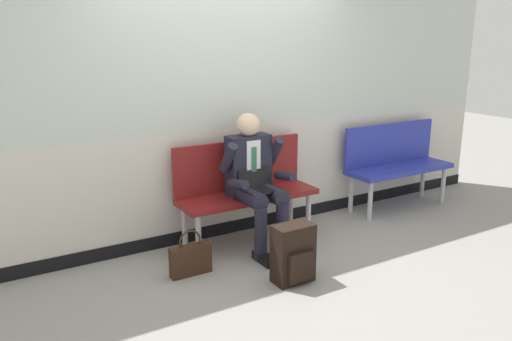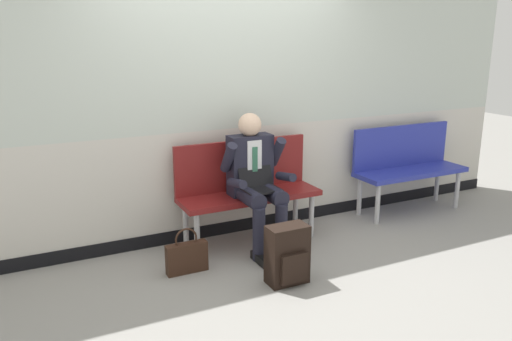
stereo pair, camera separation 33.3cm
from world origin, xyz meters
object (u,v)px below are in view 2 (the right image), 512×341
object	(u,v)px
bench_with_person	(246,184)
backpack	(288,255)
handbag	(187,257)
bench_empty	(407,162)
person_seated	(256,179)

from	to	relation	value
bench_with_person	backpack	distance (m)	1.01
bench_with_person	handbag	world-z (taller)	bench_with_person
bench_empty	backpack	xyz separation A→B (m)	(-2.05, -0.95, -0.31)
handbag	backpack	bearing A→B (deg)	-39.06
person_seated	backpack	distance (m)	0.86
bench_with_person	person_seated	xyz separation A→B (m)	(-0.00, -0.20, 0.10)
bench_with_person	person_seated	bearing A→B (deg)	-90.00
bench_empty	backpack	bearing A→B (deg)	-155.08
bench_with_person	backpack	size ratio (longest dim) A/B	2.79
person_seated	handbag	distance (m)	0.93
bench_with_person	bench_empty	size ratio (longest dim) A/B	1.03
bench_empty	person_seated	xyz separation A→B (m)	(-1.95, -0.20, 0.11)
bench_with_person	person_seated	distance (m)	0.23
bench_with_person	handbag	distance (m)	0.95
person_seated	handbag	xyz separation A→B (m)	(-0.75, -0.22, -0.51)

